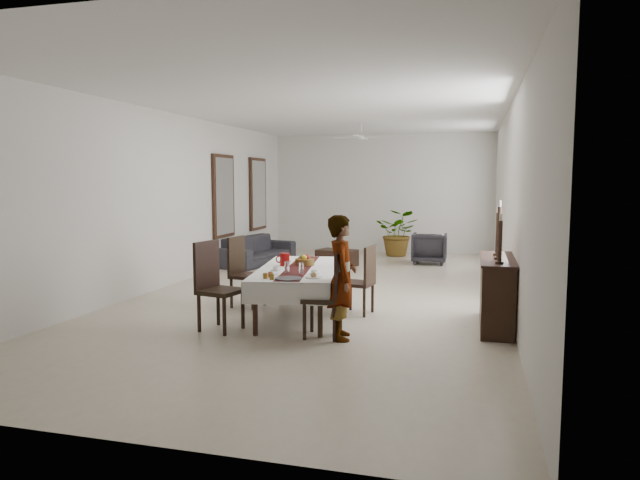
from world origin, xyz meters
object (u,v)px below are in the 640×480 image
at_px(red_pitcher, 285,259).
at_px(sofa, 257,250).
at_px(sideboard_body, 496,294).
at_px(dining_table_top, 299,270).
at_px(woman, 342,277).

height_order(red_pitcher, sofa, red_pitcher).
bearing_deg(sideboard_body, sofa, 138.42).
xyz_separation_m(dining_table_top, red_pitcher, (-0.25, 0.10, 0.13)).
xyz_separation_m(red_pitcher, sideboard_body, (2.96, -0.00, -0.35)).
xyz_separation_m(woman, sideboard_body, (1.86, 1.07, -0.32)).
height_order(sideboard_body, sofa, sideboard_body).
distance_m(red_pitcher, woman, 1.53).
bearing_deg(dining_table_top, woman, -58.04).
height_order(red_pitcher, woman, woman).
bearing_deg(sideboard_body, woman, -150.22).
distance_m(red_pitcher, sideboard_body, 2.98).
distance_m(dining_table_top, sideboard_body, 2.72).
distance_m(woman, sideboard_body, 2.17).
bearing_deg(sideboard_body, dining_table_top, -177.91).
height_order(dining_table_top, red_pitcher, red_pitcher).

